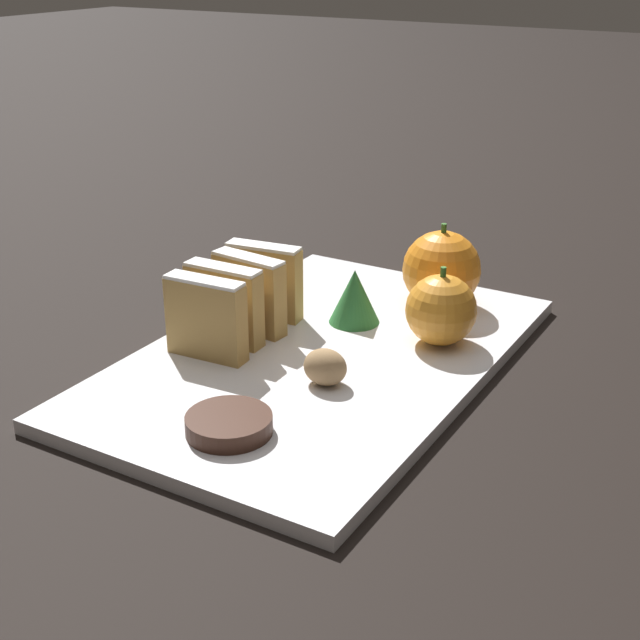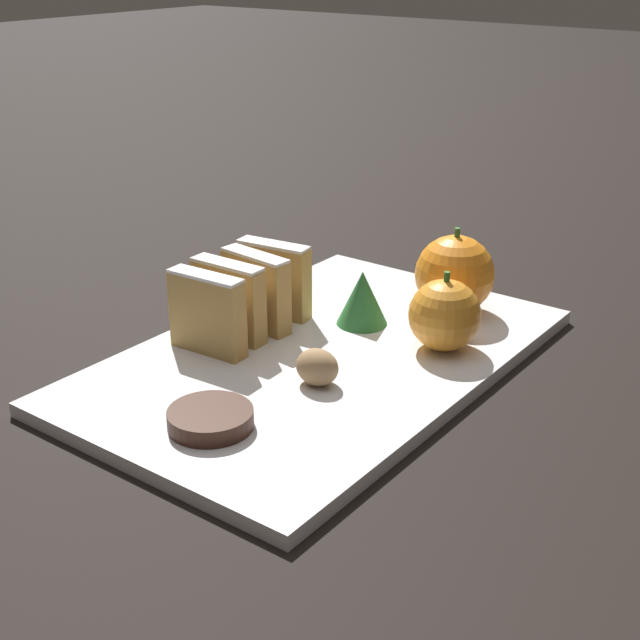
{
  "view_description": "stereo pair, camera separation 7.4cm",
  "coord_description": "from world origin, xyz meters",
  "px_view_note": "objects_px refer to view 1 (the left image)",
  "views": [
    {
      "loc": [
        0.35,
        -0.59,
        0.34
      ],
      "look_at": [
        0.0,
        0.0,
        0.04
      ],
      "focal_mm": 50.0,
      "sensor_mm": 36.0,
      "label": 1
    },
    {
      "loc": [
        0.41,
        -0.55,
        0.34
      ],
      "look_at": [
        0.0,
        0.0,
        0.04
      ],
      "focal_mm": 50.0,
      "sensor_mm": 36.0,
      "label": 2
    }
  ],
  "objects_px": {
    "orange_far": "(441,310)",
    "walnut": "(325,367)",
    "orange_near": "(441,270)",
    "chocolate_cookie": "(229,424)"
  },
  "relations": [
    {
      "from": "orange_far",
      "to": "walnut",
      "type": "distance_m",
      "value": 0.13
    },
    {
      "from": "orange_near",
      "to": "orange_far",
      "type": "height_order",
      "value": "orange_near"
    },
    {
      "from": "orange_far",
      "to": "chocolate_cookie",
      "type": "bearing_deg",
      "value": -107.29
    },
    {
      "from": "chocolate_cookie",
      "to": "orange_near",
      "type": "bearing_deg",
      "value": 83.35
    },
    {
      "from": "orange_near",
      "to": "orange_far",
      "type": "bearing_deg",
      "value": -66.58
    },
    {
      "from": "orange_far",
      "to": "chocolate_cookie",
      "type": "relative_size",
      "value": 1.12
    },
    {
      "from": "orange_near",
      "to": "walnut",
      "type": "xyz_separation_m",
      "value": [
        -0.01,
        -0.19,
        -0.02
      ]
    },
    {
      "from": "orange_near",
      "to": "walnut",
      "type": "height_order",
      "value": "orange_near"
    },
    {
      "from": "orange_far",
      "to": "orange_near",
      "type": "bearing_deg",
      "value": 113.42
    },
    {
      "from": "orange_far",
      "to": "walnut",
      "type": "bearing_deg",
      "value": -111.69
    }
  ]
}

